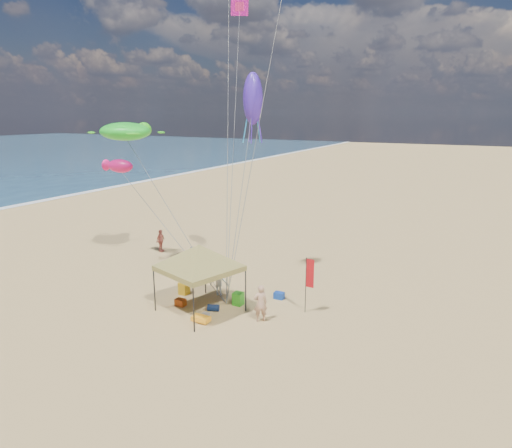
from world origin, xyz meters
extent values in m
plane|color=tan|center=(0.00, 0.00, 0.00)|extent=(280.00, 280.00, 0.00)
cylinder|color=black|center=(-2.37, 1.31, 1.11)|extent=(0.07, 0.07, 2.23)
cylinder|color=black|center=(0.81, 0.30, 1.11)|extent=(0.07, 0.07, 2.23)
cylinder|color=black|center=(-3.38, -1.87, 1.11)|extent=(0.07, 0.07, 2.23)
cylinder|color=black|center=(-0.20, -2.88, 1.11)|extent=(0.07, 0.07, 2.23)
cube|color=olive|center=(-1.29, -0.79, 2.36)|extent=(4.32, 4.32, 0.27)
pyramid|color=olive|center=(-1.29, -0.79, 3.61)|extent=(6.44, 6.44, 1.11)
cylinder|color=black|center=(3.62, 1.58, 1.50)|extent=(0.04, 0.04, 2.99)
cube|color=#B70E15|center=(3.84, 1.56, 2.18)|extent=(0.44, 0.07, 1.50)
cube|color=#AE400D|center=(-2.60, -0.76, 0.19)|extent=(0.54, 0.38, 0.38)
cube|color=navy|center=(1.68, 2.55, 0.19)|extent=(0.54, 0.38, 0.38)
cylinder|color=#0C1936|center=(-0.68, -0.50, 0.18)|extent=(0.69, 0.54, 0.36)
cylinder|color=#CC860B|center=(-3.48, 2.44, 0.18)|extent=(0.54, 0.69, 0.36)
cube|color=#2C921A|center=(0.08, 0.79, 0.35)|extent=(0.50, 0.50, 0.70)
cube|color=gold|center=(-3.41, 0.67, 0.35)|extent=(0.50, 0.50, 0.70)
cube|color=slate|center=(-0.54, -1.43, 0.14)|extent=(0.34, 0.30, 0.28)
cube|color=orange|center=(-0.50, -1.90, 0.20)|extent=(0.90, 0.50, 0.24)
imported|color=tan|center=(2.03, -0.38, 0.95)|extent=(0.82, 0.80, 1.90)
imported|color=#3C4152|center=(-5.15, 4.04, 0.83)|extent=(0.98, 1.02, 1.66)
imported|color=silver|center=(-1.56, 1.47, 0.85)|extent=(1.24, 0.93, 1.70)
imported|color=#AA5041|center=(-9.83, 6.48, 0.84)|extent=(0.52, 1.03, 1.68)
ellipsoid|color=green|center=(-8.92, 2.60, 8.95)|extent=(3.68, 3.10, 1.12)
ellipsoid|color=#FF1675|center=(-11.05, 4.17, 6.55)|extent=(2.13, 1.19, 0.91)
ellipsoid|color=#4022AC|center=(-1.34, 5.15, 10.86)|extent=(1.25, 1.25, 2.98)
cube|color=#E414BD|center=(-7.03, 13.69, 17.93)|extent=(1.45, 1.24, 1.23)
camera|label=1|loc=(11.47, -18.83, 10.07)|focal=31.79mm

